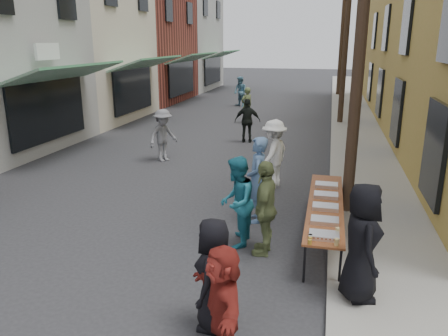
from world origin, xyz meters
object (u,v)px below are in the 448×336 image
at_px(serving_table, 325,205).
at_px(guest_front_a, 214,275).
at_px(guest_front_c, 237,202).
at_px(utility_pole_far, 342,33).
at_px(server, 362,242).
at_px(utility_pole_mid, 347,28).
at_px(catering_tray_sausage, 324,236).
at_px(utility_pole_near, 363,13).

distance_m(serving_table, guest_front_a, 3.69).
bearing_deg(guest_front_a, guest_front_c, -172.04).
relative_size(utility_pole_far, guest_front_c, 4.95).
height_order(guest_front_a, server, server).
relative_size(serving_table, guest_front_c, 2.20).
distance_m(utility_pole_mid, serving_table, 14.01).
bearing_deg(catering_tray_sausage, guest_front_c, 152.06).
distance_m(utility_pole_far, server, 27.97).
height_order(utility_pole_near, utility_pole_mid, same).
distance_m(utility_pole_near, guest_front_c, 4.76).
bearing_deg(guest_front_a, utility_pole_near, 160.81).
height_order(utility_pole_far, server, utility_pole_far).
bearing_deg(catering_tray_sausage, server, -49.04).
xyz_separation_m(utility_pole_far, catering_tray_sausage, (-0.50, -27.12, -3.71)).
height_order(utility_pole_near, guest_front_c, utility_pole_near).
relative_size(utility_pole_far, server, 4.85).
bearing_deg(guest_front_a, catering_tray_sausage, 142.88).
bearing_deg(server, utility_pole_mid, -11.19).
relative_size(serving_table, guest_front_a, 2.42).
relative_size(guest_front_c, server, 0.98).
xyz_separation_m(serving_table, server, (0.55, -2.28, 0.32)).
bearing_deg(server, guest_front_c, 44.32).
distance_m(utility_pole_mid, utility_pole_far, 12.00).
distance_m(guest_front_a, server, 2.30).
relative_size(serving_table, server, 2.15).
distance_m(catering_tray_sausage, guest_front_a, 2.27).
bearing_deg(utility_pole_mid, server, -89.82).
height_order(utility_pole_near, utility_pole_far, same).
distance_m(utility_pole_mid, server, 16.14).
height_order(utility_pole_mid, serving_table, utility_pole_mid).
distance_m(catering_tray_sausage, guest_front_c, 1.93).
xyz_separation_m(utility_pole_far, server, (0.05, -27.76, -3.47)).
bearing_deg(utility_pole_mid, guest_front_c, -98.78).
bearing_deg(utility_pole_near, utility_pole_mid, 90.00).
distance_m(utility_pole_far, guest_front_a, 29.17).
xyz_separation_m(utility_pole_near, guest_front_c, (-2.20, -2.22, -3.59)).
distance_m(guest_front_a, guest_front_c, 2.66).
relative_size(utility_pole_near, server, 4.85).
xyz_separation_m(utility_pole_far, guest_front_a, (-1.95, -28.87, -3.67)).
xyz_separation_m(utility_pole_near, catering_tray_sausage, (-0.50, -3.12, -3.71)).
height_order(utility_pole_far, catering_tray_sausage, utility_pole_far).
bearing_deg(utility_pole_mid, serving_table, -92.13).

